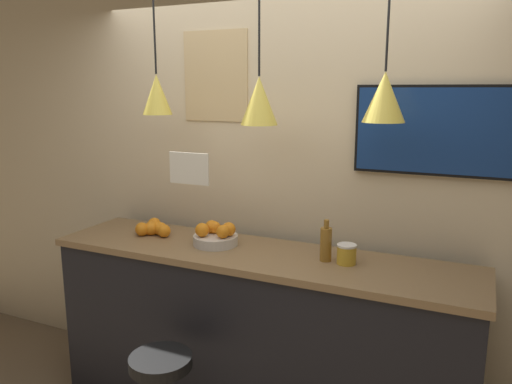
{
  "coord_description": "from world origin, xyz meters",
  "views": [
    {
      "loc": [
        1.13,
        -1.78,
        1.98
      ],
      "look_at": [
        0.0,
        0.67,
        1.42
      ],
      "focal_mm": 35.0,
      "sensor_mm": 36.0,
      "label": 1
    }
  ],
  "objects_px": {
    "juice_bottle": "(326,243)",
    "spread_jar": "(347,254)",
    "mounted_tv": "(434,131)",
    "fruit_bowl": "(216,236)"
  },
  "relations": [
    {
      "from": "juice_bottle",
      "to": "spread_jar",
      "type": "bearing_deg",
      "value": 0.0
    },
    {
      "from": "juice_bottle",
      "to": "mounted_tv",
      "type": "distance_m",
      "value": 0.83
    },
    {
      "from": "juice_bottle",
      "to": "mounted_tv",
      "type": "relative_size",
      "value": 0.28
    },
    {
      "from": "mounted_tv",
      "to": "fruit_bowl",
      "type": "bearing_deg",
      "value": -164.45
    },
    {
      "from": "juice_bottle",
      "to": "spread_jar",
      "type": "xyz_separation_m",
      "value": [
        0.11,
        0.0,
        -0.04
      ]
    },
    {
      "from": "spread_jar",
      "to": "mounted_tv",
      "type": "height_order",
      "value": "mounted_tv"
    },
    {
      "from": "spread_jar",
      "to": "fruit_bowl",
      "type": "bearing_deg",
      "value": -179.93
    },
    {
      "from": "fruit_bowl",
      "to": "juice_bottle",
      "type": "height_order",
      "value": "juice_bottle"
    },
    {
      "from": "fruit_bowl",
      "to": "spread_jar",
      "type": "bearing_deg",
      "value": 0.07
    },
    {
      "from": "juice_bottle",
      "to": "spread_jar",
      "type": "distance_m",
      "value": 0.12
    }
  ]
}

